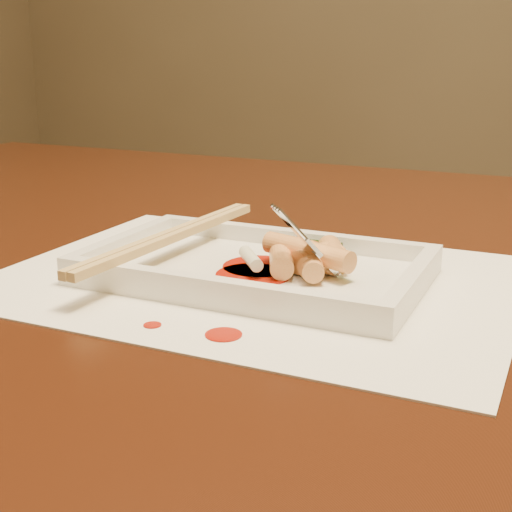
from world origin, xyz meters
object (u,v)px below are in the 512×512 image
at_px(chopstick_a, 166,236).
at_px(fork, 352,178).
at_px(placemat, 256,279).
at_px(plate_base, 256,273).
at_px(table, 234,328).

bearing_deg(chopstick_a, fork, 6.75).
bearing_deg(placemat, plate_base, -135.00).
height_order(table, fork, fork).
relative_size(chopstick_a, fork, 1.76).
bearing_deg(fork, table, 145.24).
bearing_deg(placemat, fork, 14.42).
xyz_separation_m(plate_base, chopstick_a, (-0.08, 0.00, 0.02)).
relative_size(placemat, fork, 2.86).
bearing_deg(chopstick_a, placemat, 0.00).
bearing_deg(fork, placemat, -165.58).
xyz_separation_m(placemat, fork, (0.07, 0.02, 0.08)).
bearing_deg(chopstick_a, plate_base, 0.00).
height_order(plate_base, chopstick_a, chopstick_a).
relative_size(plate_base, chopstick_a, 1.05).
xyz_separation_m(plate_base, fork, (0.07, 0.02, 0.08)).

